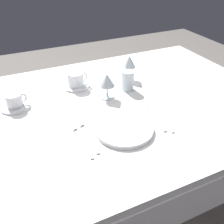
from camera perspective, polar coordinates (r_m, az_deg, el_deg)
The scene contains 14 objects.
ground_plane at distance 1.73m, azimuth -2.51°, elevation -20.16°, with size 6.00×6.00×0.00m, color slate.
dining_table at distance 1.25m, azimuth -3.25°, elevation -2.22°, with size 1.80×1.11×0.74m.
dinner_plate at distance 1.06m, azimuth 2.72°, elevation -3.78°, with size 0.25×0.25×0.02m, color white.
fork_outer at distance 1.04m, azimuth -5.51°, elevation -5.18°, with size 0.02×0.22×0.00m.
fork_inner at distance 1.02m, azimuth -7.03°, elevation -6.16°, with size 0.02×0.22×0.00m.
dinner_knife at distance 1.14m, azimuth 8.93°, elevation -1.56°, with size 0.03×0.21×0.00m.
spoon_soup at distance 1.17m, azimuth 9.78°, elevation -0.66°, with size 0.03×0.23×0.01m.
saucer_left at distance 1.29m, azimuth -20.87°, elevation 1.18°, with size 0.14×0.14×0.01m, color white.
coffee_cup_left at distance 1.27m, azimuth -21.12°, elevation 2.57°, with size 0.10×0.08×0.06m.
saucer_right at distance 1.40m, azimuth -8.03°, elevation 5.83°, with size 0.14×0.14×0.01m, color white.
coffee_cup_right at distance 1.38m, azimuth -8.10°, elevation 7.36°, with size 0.11×0.09×0.07m.
wine_glass_centre at distance 1.25m, azimuth -1.13°, elevation 6.91°, with size 0.08×0.08×0.13m.
wine_glass_left at distance 1.44m, azimuth 3.91°, elevation 11.00°, with size 0.07×0.07×0.14m.
drink_tumbler at distance 1.35m, azimuth 3.56°, elevation 6.85°, with size 0.06×0.06×0.10m.
Camera 1 is at (-0.36, -0.95, 1.40)m, focal length 40.61 mm.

